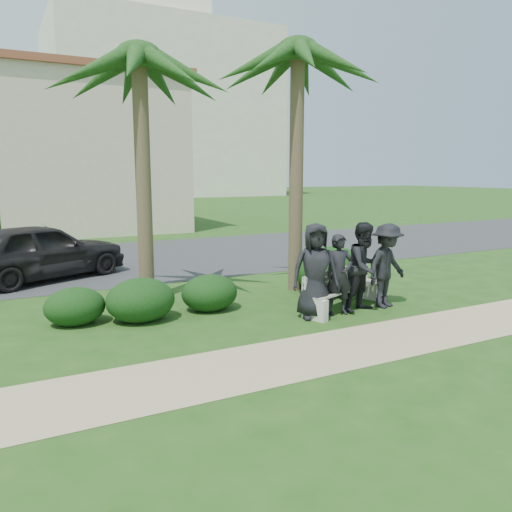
% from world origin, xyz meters
% --- Properties ---
extents(ground, '(160.00, 160.00, 0.00)m').
position_xyz_m(ground, '(0.00, 0.00, 0.00)').
color(ground, '#1F4513').
rests_on(ground, ground).
extents(footpath, '(30.00, 1.60, 0.01)m').
position_xyz_m(footpath, '(0.00, -1.80, 0.00)').
color(footpath, tan).
rests_on(footpath, ground).
extents(asphalt_street, '(160.00, 8.00, 0.01)m').
position_xyz_m(asphalt_street, '(0.00, 8.00, 0.00)').
color(asphalt_street, '#2D2D30').
rests_on(asphalt_street, ground).
extents(stucco_bldg_right, '(8.40, 8.40, 7.30)m').
position_xyz_m(stucco_bldg_right, '(-1.00, 18.00, 3.66)').
color(stucco_bldg_right, beige).
rests_on(stucco_bldg_right, ground).
extents(hotel_tower, '(26.00, 18.00, 37.30)m').
position_xyz_m(hotel_tower, '(14.00, 55.00, 13.41)').
color(hotel_tower, beige).
rests_on(hotel_tower, ground).
extents(park_bench, '(2.41, 1.24, 0.79)m').
position_xyz_m(park_bench, '(1.08, 0.08, 0.35)').
color(park_bench, '#A09786').
rests_on(park_bench, ground).
extents(man_a, '(1.03, 0.84, 1.81)m').
position_xyz_m(man_a, '(0.17, -0.19, 0.91)').
color(man_a, black).
rests_on(man_a, ground).
extents(man_b, '(0.63, 0.46, 1.57)m').
position_xyz_m(man_b, '(0.72, -0.20, 0.79)').
color(man_b, black).
rests_on(man_b, ground).
extents(man_c, '(1.00, 0.85, 1.78)m').
position_xyz_m(man_c, '(1.32, -0.23, 0.89)').
color(man_c, black).
rests_on(man_c, ground).
extents(man_d, '(1.25, 0.92, 1.73)m').
position_xyz_m(man_d, '(1.90, -0.21, 0.86)').
color(man_d, black).
rests_on(man_d, ground).
extents(hedge_a, '(1.08, 0.89, 0.71)m').
position_xyz_m(hedge_a, '(-3.95, 1.46, 0.35)').
color(hedge_a, black).
rests_on(hedge_a, ground).
extents(hedge_b, '(1.28, 1.06, 0.84)m').
position_xyz_m(hedge_b, '(-2.82, 1.14, 0.42)').
color(hedge_b, black).
rests_on(hedge_b, ground).
extents(hedge_c, '(1.15, 0.95, 0.75)m').
position_xyz_m(hedge_c, '(-1.40, 1.23, 0.37)').
color(hedge_c, black).
rests_on(hedge_c, ground).
extents(hedge_d, '(1.71, 1.41, 1.12)m').
position_xyz_m(hedge_d, '(1.61, 1.30, 0.56)').
color(hedge_d, black).
rests_on(hedge_d, ground).
extents(hedge_e, '(1.21, 1.00, 0.79)m').
position_xyz_m(hedge_e, '(1.73, 1.20, 0.39)').
color(hedge_e, black).
rests_on(hedge_e, ground).
extents(palm_left, '(3.00, 3.00, 5.96)m').
position_xyz_m(palm_left, '(-2.33, 2.51, 4.98)').
color(palm_left, brown).
rests_on(palm_left, ground).
extents(palm_right, '(3.00, 3.00, 6.33)m').
position_xyz_m(palm_right, '(1.08, 2.01, 5.34)').
color(palm_right, brown).
rests_on(palm_right, ground).
extents(car_a, '(4.71, 3.43, 1.49)m').
position_xyz_m(car_a, '(-4.20, 5.92, 0.75)').
color(car_a, black).
rests_on(car_a, ground).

